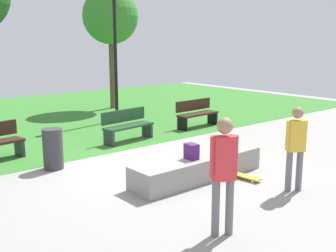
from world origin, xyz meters
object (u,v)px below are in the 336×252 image
skateboard_by_ledge (243,176)px  tree_broad_elm (110,17)px  backpack_on_ledge (191,151)px  lamp_post (115,40)px  skater_watching (296,143)px  trash_bin (53,149)px  skateboard_spare (248,161)px  park_bench_center_lawn (127,125)px  park_bench_far_left (196,113)px  skater_performing_trick (224,167)px  concrete_ledge (198,167)px

skateboard_by_ledge → tree_broad_elm: 10.78m
backpack_on_ledge → lamp_post: (2.45, 6.56, 2.23)m
skater_watching → trash_bin: 5.25m
tree_broad_elm → trash_bin: (-5.69, -6.44, -3.36)m
skateboard_spare → park_bench_center_lawn: bearing=103.7°
skateboard_spare → park_bench_far_left: bearing=62.5°
skater_performing_trick → concrete_ledge: bearing=53.9°
skater_performing_trick → lamp_post: 9.57m
lamp_post → trash_bin: lamp_post is taller
concrete_ledge → skateboard_spare: concrete_ledge is taller
park_bench_far_left → park_bench_center_lawn: bearing=-176.9°
skateboard_by_ledge → backpack_on_ledge: bearing=148.4°
park_bench_far_left → trash_bin: trash_bin is taller
backpack_on_ledge → lamp_post: lamp_post is taller
concrete_ledge → park_bench_center_lawn: park_bench_center_lawn is taller
skateboard_spare → concrete_ledge: bearing=179.8°
tree_broad_elm → trash_bin: size_ratio=5.41×
skater_watching → lamp_post: size_ratio=0.34×
concrete_ledge → trash_bin: (-2.04, 2.60, 0.22)m
skateboard_spare → tree_broad_elm: (2.00, 9.04, 3.75)m
park_bench_far_left → lamp_post: 3.86m
skater_performing_trick → trash_bin: bearing=96.2°
backpack_on_ledge → trash_bin: 3.21m
skater_performing_trick → skater_watching: bearing=9.0°
skater_performing_trick → skater_watching: skater_performing_trick is taller
trash_bin → lamp_post: bearing=42.6°
skater_performing_trick → skateboard_spare: size_ratio=2.20×
skateboard_by_ledge → park_bench_center_lawn: park_bench_center_lawn is taller
backpack_on_ledge → skateboard_spare: (1.88, 0.04, -0.58)m
park_bench_center_lawn → trash_bin: bearing=-158.4°
skater_watching → lamp_post: lamp_post is taller
tree_broad_elm → lamp_post: bearing=-119.6°
park_bench_center_lawn → tree_broad_elm: tree_broad_elm is taller
backpack_on_ledge → skateboard_spare: bearing=-85.1°
skateboard_spare → lamp_post: lamp_post is taller
tree_broad_elm → park_bench_far_left: bearing=-89.9°
lamp_post → tree_broad_elm: bearing=60.4°
backpack_on_ledge → park_bench_center_lawn: bearing=-11.0°
concrete_ledge → tree_broad_elm: 10.38m
skateboard_spare → skater_performing_trick: bearing=-146.5°
concrete_ledge → trash_bin: 3.31m
backpack_on_ledge → skater_performing_trick: bearing=151.4°
skateboard_spare → tree_broad_elm: size_ratio=0.16×
concrete_ledge → park_bench_far_left: (3.65, 3.86, 0.24)m
skater_watching → skateboard_by_ledge: (-0.19, 1.08, -0.89)m
backpack_on_ledge → trash_bin: bearing=37.9°
lamp_post → trash_bin: size_ratio=5.20×
park_bench_center_lawn → skateboard_by_ledge: bearing=-90.2°
skateboard_by_ledge → park_bench_far_left: 5.38m
backpack_on_ledge → skater_performing_trick: 2.46m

